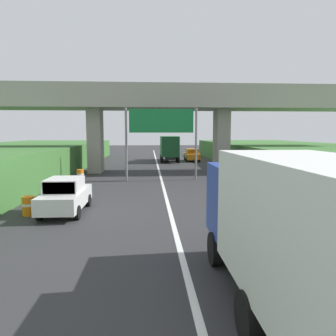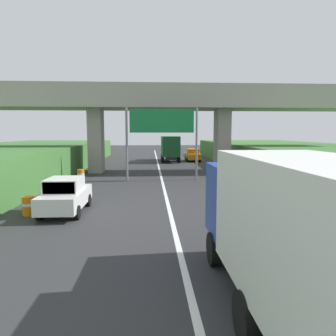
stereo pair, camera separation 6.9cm
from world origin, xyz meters
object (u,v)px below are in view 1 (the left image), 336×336
(truck_green, at_px, (169,147))
(construction_barrel_5, at_px, (94,167))
(car_orange, at_px, (192,155))
(construction_barrel_2, at_px, (28,206))
(construction_barrel_4, at_px, (80,175))
(overhead_highway_sign, at_px, (161,126))
(car_white, at_px, (65,195))
(construction_barrel_3, at_px, (64,186))
(truck_blue, at_px, (294,230))

(truck_green, bearing_deg, construction_barrel_5, -126.46)
(truck_green, relative_size, car_orange, 1.78)
(construction_barrel_2, relative_size, construction_barrel_4, 1.00)
(construction_barrel_2, xyz_separation_m, construction_barrel_4, (0.04, 10.85, 0.00))
(overhead_highway_sign, xyz_separation_m, car_orange, (4.88, 16.93, -3.55))
(construction_barrel_4, bearing_deg, car_orange, 55.25)
(car_white, distance_m, construction_barrel_2, 1.72)
(construction_barrel_2, relative_size, construction_barrel_3, 1.00)
(truck_blue, relative_size, car_white, 1.78)
(truck_blue, distance_m, car_orange, 36.37)
(truck_blue, bearing_deg, construction_barrel_3, 120.68)
(car_white, distance_m, construction_barrel_5, 15.98)
(truck_blue, bearing_deg, car_white, 127.38)
(overhead_highway_sign, distance_m, construction_barrel_3, 9.19)
(construction_barrel_3, bearing_deg, car_orange, 62.67)
(overhead_highway_sign, xyz_separation_m, construction_barrel_2, (-6.70, -10.56, -3.95))
(truck_green, relative_size, construction_barrel_5, 8.11)
(truck_green, xyz_separation_m, construction_barrel_4, (-8.37, -16.60, -1.47))
(overhead_highway_sign, relative_size, car_orange, 1.44)
(car_orange, height_order, construction_barrel_3, car_orange)
(car_orange, distance_m, construction_barrel_3, 24.84)
(truck_blue, bearing_deg, construction_barrel_2, 134.49)
(construction_barrel_4, bearing_deg, car_white, -81.38)
(overhead_highway_sign, relative_size, truck_green, 0.81)
(overhead_highway_sign, xyz_separation_m, truck_green, (1.71, 16.88, -2.48))
(construction_barrel_3, xyz_separation_m, construction_barrel_5, (-0.03, 10.85, 0.00))
(truck_green, distance_m, car_white, 27.93)
(truck_green, bearing_deg, construction_barrel_2, -107.04)
(truck_green, relative_size, car_white, 1.78)
(car_orange, bearing_deg, construction_barrel_3, -117.33)
(construction_barrel_2, bearing_deg, truck_blue, -45.51)
(construction_barrel_2, bearing_deg, car_white, 12.64)
(car_white, xyz_separation_m, construction_barrel_4, (-1.59, 10.48, -0.40))
(car_orange, bearing_deg, car_white, -110.15)
(overhead_highway_sign, distance_m, car_white, 11.93)
(construction_barrel_4, bearing_deg, truck_blue, -66.43)
(truck_blue, xyz_separation_m, car_white, (-6.96, 9.11, -1.08))
(car_orange, distance_m, construction_barrel_5, 16.02)
(overhead_highway_sign, bearing_deg, construction_barrel_2, -122.40)
(overhead_highway_sign, height_order, car_orange, overhead_highway_sign)
(overhead_highway_sign, xyz_separation_m, car_white, (-5.07, -10.19, -3.55))
(truck_blue, relative_size, construction_barrel_2, 8.11)
(car_orange, distance_m, construction_barrel_4, 20.26)
(car_white, bearing_deg, truck_blue, -52.62)
(construction_barrel_3, bearing_deg, construction_barrel_2, -91.94)
(truck_green, xyz_separation_m, construction_barrel_2, (-8.41, -27.44, -1.47))
(overhead_highway_sign, bearing_deg, construction_barrel_3, -141.77)
(car_orange, bearing_deg, construction_barrel_2, -112.85)
(construction_barrel_4, relative_size, construction_barrel_5, 1.00)
(truck_green, height_order, construction_barrel_2, truck_green)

